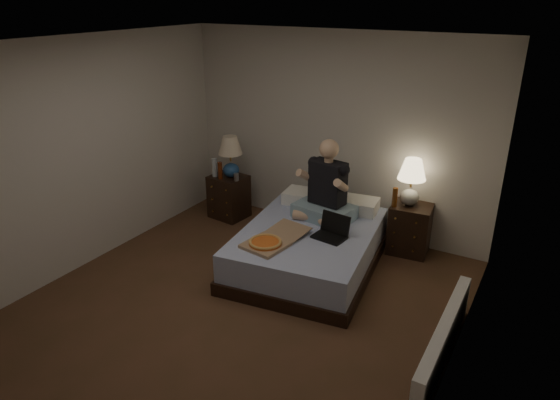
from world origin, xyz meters
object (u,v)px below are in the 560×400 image
Objects in this scene: nightstand_left at (229,197)px; water_bottle at (215,167)px; radiator at (443,341)px; beer_bottle_left at (220,171)px; beer_bottle_right at (395,197)px; person at (325,180)px; bed at (309,248)px; lamp_right at (411,182)px; nightstand_right at (410,229)px; laptop at (330,228)px; pizza_box at (265,243)px; soda_can at (236,177)px; lamp_left at (231,157)px.

water_bottle is at bearing -143.46° from nightstand_left.
nightstand_left is 0.37× the size of radiator.
beer_bottle_right is at bearing 6.23° from beer_bottle_left.
person is (1.57, -0.29, 0.63)m from nightstand_left.
beer_bottle_left is (-1.60, 0.54, 0.48)m from bed.
bed is at bearing -18.58° from beer_bottle_left.
nightstand_left reaches higher than radiator.
beer_bottle_right is at bearing -134.82° from lamp_right.
laptop is (-0.59, -0.99, 0.28)m from nightstand_right.
pizza_box is (-1.08, -1.50, 0.20)m from nightstand_right.
lamp_right is 0.25m from beer_bottle_right.
soda_can is 0.29× the size of laptop.
beer_bottle_left is at bearing -18.94° from water_bottle.
beer_bottle_right reaches higher than nightstand_right.
nightstand_right is 1.95m from radiator.
water_bottle is 2.42m from beer_bottle_right.
nightstand_right is at bearing 114.98° from radiator.
beer_bottle_right is 0.25× the size of person.
nightstand_left is 2.01m from laptop.
radiator is at bearing -22.70° from beer_bottle_left.
radiator is at bearing -18.44° from nightstand_left.
lamp_left is (0.05, 0.01, 0.58)m from nightstand_left.
bed is 1.55m from soda_can.
beer_bottle_left is (-0.08, -0.14, -0.17)m from lamp_left.
beer_bottle_left is (-2.47, -0.38, 0.41)m from nightstand_right.
lamp_left is 1.00× the size of lamp_right.
lamp_left is 0.74× the size of pizza_box.
beer_bottle_right is 1.65m from pizza_box.
person is at bearing 81.51° from bed.
bed is 18.45× the size of soda_can.
bed is at bearing 153.61° from radiator.
nightstand_left is 0.46m from water_bottle.
person is at bearing -148.95° from beer_bottle_right.
bed is 1.71m from nightstand_left.
radiator is (3.21, -1.52, -0.67)m from lamp_left.
radiator is (3.26, -1.51, -0.10)m from nightstand_left.
soda_can is at bearing -179.78° from person.
bed is 1.75m from beer_bottle_left.
lamp_right is at bearing 45.18° from beer_bottle_right.
lamp_right is (-0.04, 0.00, 0.58)m from nightstand_right.
pizza_box is (-0.49, -0.51, -0.08)m from laptop.
nightstand_left is 0.41m from soda_can.
bed is 1.88m from water_bottle.
person reaches higher than lamp_right.
beer_bottle_right reaches higher than bed.
beer_bottle_left is (-2.43, -0.38, -0.17)m from lamp_right.
nightstand_right is 1.86m from pizza_box.
pizza_box is (1.51, -1.16, -0.22)m from water_bottle.
soda_can is (-1.38, 0.58, 0.41)m from bed.
bed is 0.79m from person.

